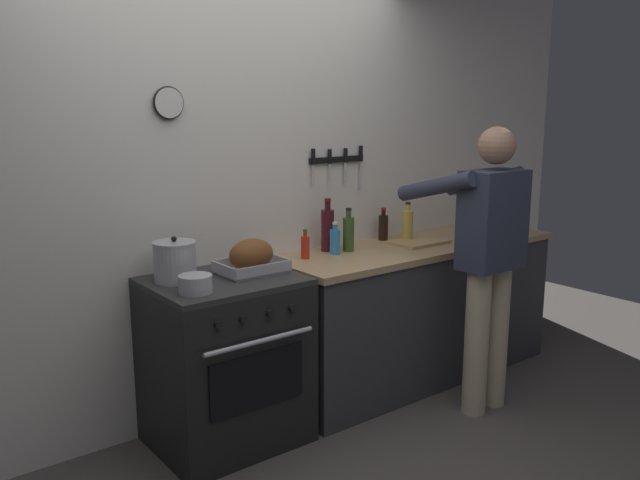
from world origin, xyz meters
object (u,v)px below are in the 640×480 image
object	(u,v)px
bottle_dish_soap	(335,241)
saucepan	(195,284)
bottle_olive_oil	(348,233)
stock_pot	(175,261)
bottle_cooking_oil	(407,225)
bottle_soy_sauce	(383,227)
stove	(226,361)
cutting_board	(419,242)
roasting_pan	(251,257)
person_cook	(488,252)
bottle_wine_red	(328,229)
bottle_hot_sauce	(305,247)

from	to	relation	value
bottle_dish_soap	saucepan	bearing A→B (deg)	-167.25
bottle_olive_oil	stock_pot	bearing A→B (deg)	-179.89
stock_pot	bottle_cooking_oil	world-z (taller)	bottle_cooking_oil
bottle_soy_sauce	stove	bearing A→B (deg)	-170.71
bottle_soy_sauce	bottle_cooking_oil	xyz separation A→B (m)	(0.09, -0.13, 0.02)
cutting_board	bottle_dish_soap	size ratio (longest dim) A/B	1.85
stove	bottle_soy_sauce	size ratio (longest dim) A/B	4.17
stove	cutting_board	bearing A→B (deg)	-0.45
bottle_dish_soap	roasting_pan	bearing A→B (deg)	-173.74
cutting_board	bottle_cooking_oil	distance (m)	0.14
person_cook	roasting_pan	distance (m)	1.35
cutting_board	stock_pot	bearing A→B (deg)	176.11
saucepan	person_cook	bearing A→B (deg)	-14.78
bottle_olive_oil	roasting_pan	bearing A→B (deg)	-173.38
saucepan	bottle_soy_sauce	distance (m)	1.60
stove	bottle_wine_red	size ratio (longest dim) A/B	2.79
saucepan	bottle_cooking_oil	size ratio (longest dim) A/B	0.62
bottle_dish_soap	bottle_hot_sauce	xyz separation A→B (m)	(-0.21, 0.02, -0.01)
bottle_soy_sauce	bottle_wine_red	xyz separation A→B (m)	(-0.50, -0.04, 0.05)
bottle_cooking_oil	bottle_dish_soap	bearing A→B (deg)	-179.85
stove	bottle_olive_oil	xyz separation A→B (m)	(0.93, 0.10, 0.56)
roasting_pan	stock_pot	xyz separation A→B (m)	(-0.40, 0.08, 0.02)
person_cook	bottle_soy_sauce	xyz separation A→B (m)	(-0.07, 0.80, 0.04)
person_cook	saucepan	distance (m)	1.69
bottle_wine_red	bottle_hot_sauce	size ratio (longest dim) A/B	1.87
roasting_pan	bottle_wine_red	bearing A→B (deg)	14.35
bottle_wine_red	bottle_cooking_oil	xyz separation A→B (m)	(0.59, -0.10, -0.03)
cutting_board	person_cook	bearing A→B (deg)	-92.96
stove	bottle_cooking_oil	distance (m)	1.53
bottle_soy_sauce	stock_pot	bearing A→B (deg)	-175.68
saucepan	cutting_board	xyz separation A→B (m)	(1.66, 0.14, -0.03)
saucepan	bottle_hot_sauce	world-z (taller)	bottle_hot_sauce
saucepan	bottle_wine_red	xyz separation A→B (m)	(1.06, 0.33, 0.09)
person_cook	bottle_wine_red	distance (m)	0.95
bottle_wine_red	saucepan	bearing A→B (deg)	-162.62
cutting_board	bottle_olive_oil	xyz separation A→B (m)	(-0.50, 0.11, 0.10)
roasting_pan	bottle_hot_sauce	bearing A→B (deg)	11.40
bottle_hot_sauce	person_cook	bearing A→B (deg)	-40.54
stock_pot	person_cook	bearing A→B (deg)	-22.93
cutting_board	bottle_olive_oil	world-z (taller)	bottle_olive_oil
stove	bottle_soy_sauce	bearing A→B (deg)	9.29
roasting_pan	saucepan	xyz separation A→B (m)	(-0.42, -0.17, -0.04)
bottle_olive_oil	bottle_cooking_oil	bearing A→B (deg)	-1.90
bottle_dish_soap	bottle_olive_oil	xyz separation A→B (m)	(0.12, 0.02, 0.03)
stove	saucepan	xyz separation A→B (m)	(-0.23, -0.15, 0.49)
person_cook	bottle_soy_sauce	bearing A→B (deg)	-3.86
saucepan	bottle_cooking_oil	distance (m)	1.67
bottle_dish_soap	bottle_wine_red	world-z (taller)	bottle_wine_red
bottle_hot_sauce	bottle_olive_oil	size ratio (longest dim) A/B	0.65
stove	stock_pot	xyz separation A→B (m)	(-0.22, 0.10, 0.55)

